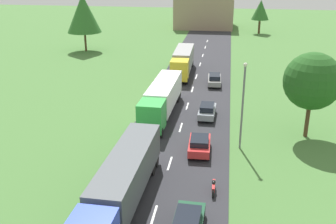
{
  "coord_description": "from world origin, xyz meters",
  "views": [
    {
      "loc": [
        4.33,
        -6.75,
        16.28
      ],
      "look_at": [
        -1.59,
        32.65,
        1.03
      ],
      "focal_mm": 42.75,
      "sensor_mm": 36.0,
      "label": 1
    }
  ],
  "objects_px": {
    "tree_oak": "(83,13)",
    "truck_lead": "(122,182)",
    "car_fifth": "(214,79)",
    "distant_building": "(205,12)",
    "truck_second": "(162,98)",
    "truck_third": "(183,61)",
    "tree_maple": "(261,10)",
    "car_fourth": "(207,111)",
    "lamppost_second": "(243,102)",
    "car_third": "(199,144)",
    "motorcycle_courier": "(214,187)",
    "tree_birch": "(312,81)",
    "car_second": "(187,224)"
  },
  "relations": [
    {
      "from": "car_fifth",
      "to": "tree_birch",
      "type": "relative_size",
      "value": 0.55
    },
    {
      "from": "distant_building",
      "to": "tree_birch",
      "type": "bearing_deg",
      "value": -77.95
    },
    {
      "from": "truck_third",
      "to": "car_third",
      "type": "xyz_separation_m",
      "value": [
        4.51,
        -26.13,
        -1.22
      ]
    },
    {
      "from": "tree_birch",
      "to": "tree_maple",
      "type": "distance_m",
      "value": 58.71
    },
    {
      "from": "car_fifth",
      "to": "tree_birch",
      "type": "bearing_deg",
      "value": -58.69
    },
    {
      "from": "truck_lead",
      "to": "tree_oak",
      "type": "relative_size",
      "value": 1.38
    },
    {
      "from": "car_fifth",
      "to": "distant_building",
      "type": "xyz_separation_m",
      "value": [
        -4.68,
        51.03,
        2.87
      ]
    },
    {
      "from": "truck_third",
      "to": "tree_oak",
      "type": "bearing_deg",
      "value": 146.15
    },
    {
      "from": "car_fifth",
      "to": "tree_birch",
      "type": "distance_m",
      "value": 19.0
    },
    {
      "from": "car_fourth",
      "to": "tree_maple",
      "type": "height_order",
      "value": "tree_maple"
    },
    {
      "from": "motorcycle_courier",
      "to": "tree_birch",
      "type": "relative_size",
      "value": 0.23
    },
    {
      "from": "truck_third",
      "to": "motorcycle_courier",
      "type": "relative_size",
      "value": 6.23
    },
    {
      "from": "motorcycle_courier",
      "to": "tree_birch",
      "type": "xyz_separation_m",
      "value": [
        8.5,
        11.63,
        5.08
      ]
    },
    {
      "from": "car_third",
      "to": "tree_birch",
      "type": "xyz_separation_m",
      "value": [
        10.03,
        5.24,
        4.77
      ]
    },
    {
      "from": "truck_second",
      "to": "distant_building",
      "type": "xyz_separation_m",
      "value": [
        0.63,
        63.26,
        1.68
      ]
    },
    {
      "from": "car_third",
      "to": "truck_lead",
      "type": "bearing_deg",
      "value": -116.54
    },
    {
      "from": "truck_second",
      "to": "tree_birch",
      "type": "relative_size",
      "value": 1.6
    },
    {
      "from": "car_fourth",
      "to": "lamppost_second",
      "type": "height_order",
      "value": "lamppost_second"
    },
    {
      "from": "car_fifth",
      "to": "distant_building",
      "type": "bearing_deg",
      "value": 95.24
    },
    {
      "from": "lamppost_second",
      "to": "tree_oak",
      "type": "height_order",
      "value": "tree_oak"
    },
    {
      "from": "car_third",
      "to": "lamppost_second",
      "type": "height_order",
      "value": "lamppost_second"
    },
    {
      "from": "tree_birch",
      "to": "tree_maple",
      "type": "xyz_separation_m",
      "value": [
        -0.96,
        58.7,
        -0.26
      ]
    },
    {
      "from": "lamppost_second",
      "to": "tree_oak",
      "type": "xyz_separation_m",
      "value": [
        -28.1,
        37.9,
        2.49
      ]
    },
    {
      "from": "truck_lead",
      "to": "tree_maple",
      "type": "distance_m",
      "value": 74.5
    },
    {
      "from": "truck_lead",
      "to": "motorcycle_courier",
      "type": "distance_m",
      "value": 6.93
    },
    {
      "from": "truck_lead",
      "to": "car_fourth",
      "type": "relative_size",
      "value": 3.45
    },
    {
      "from": "car_third",
      "to": "tree_oak",
      "type": "height_order",
      "value": "tree_oak"
    },
    {
      "from": "car_fifth",
      "to": "truck_second",
      "type": "bearing_deg",
      "value": -113.46
    },
    {
      "from": "truck_third",
      "to": "tree_maple",
      "type": "height_order",
      "value": "tree_maple"
    },
    {
      "from": "car_fifth",
      "to": "tree_oak",
      "type": "bearing_deg",
      "value": 143.35
    },
    {
      "from": "car_fourth",
      "to": "tree_birch",
      "type": "relative_size",
      "value": 0.5
    },
    {
      "from": "tree_oak",
      "to": "truck_lead",
      "type": "bearing_deg",
      "value": -67.8
    },
    {
      "from": "car_fourth",
      "to": "car_fifth",
      "type": "relative_size",
      "value": 0.91
    },
    {
      "from": "distant_building",
      "to": "car_second",
      "type": "bearing_deg",
      "value": -87.03
    },
    {
      "from": "car_fifth",
      "to": "tree_maple",
      "type": "xyz_separation_m",
      "value": [
        8.6,
        42.98,
        4.5
      ]
    },
    {
      "from": "car_fourth",
      "to": "tree_birch",
      "type": "distance_m",
      "value": 11.46
    },
    {
      "from": "car_third",
      "to": "tree_maple",
      "type": "height_order",
      "value": "tree_maple"
    },
    {
      "from": "car_fifth",
      "to": "tree_maple",
      "type": "distance_m",
      "value": 44.06
    },
    {
      "from": "distant_building",
      "to": "lamppost_second",
      "type": "bearing_deg",
      "value": -83.66
    },
    {
      "from": "car_second",
      "to": "motorcycle_courier",
      "type": "height_order",
      "value": "car_second"
    },
    {
      "from": "car_second",
      "to": "car_fourth",
      "type": "bearing_deg",
      "value": 89.84
    },
    {
      "from": "distant_building",
      "to": "truck_third",
      "type": "bearing_deg",
      "value": -90.37
    },
    {
      "from": "lamppost_second",
      "to": "tree_oak",
      "type": "distance_m",
      "value": 47.25
    },
    {
      "from": "truck_second",
      "to": "tree_oak",
      "type": "height_order",
      "value": "tree_oak"
    },
    {
      "from": "tree_maple",
      "to": "car_second",
      "type": "bearing_deg",
      "value": -96.76
    },
    {
      "from": "car_second",
      "to": "car_third",
      "type": "height_order",
      "value": "car_third"
    },
    {
      "from": "truck_second",
      "to": "tree_maple",
      "type": "bearing_deg",
      "value": 75.86
    },
    {
      "from": "lamppost_second",
      "to": "motorcycle_courier",
      "type": "bearing_deg",
      "value": -104.5
    },
    {
      "from": "car_fifth",
      "to": "tree_maple",
      "type": "bearing_deg",
      "value": 78.68
    },
    {
      "from": "motorcycle_courier",
      "to": "tree_oak",
      "type": "height_order",
      "value": "tree_oak"
    }
  ]
}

